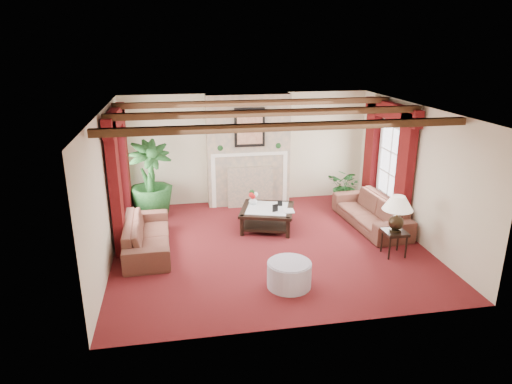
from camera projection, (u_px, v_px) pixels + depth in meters
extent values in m
plane|color=#47100C|center=(269.00, 245.00, 9.10)|extent=(6.00, 6.00, 0.00)
plane|color=white|center=(270.00, 110.00, 8.24)|extent=(6.00, 6.00, 0.00)
cube|color=beige|center=(247.00, 148.00, 11.24)|extent=(6.00, 0.02, 2.70)
cube|color=beige|center=(106.00, 189.00, 8.17)|extent=(0.02, 5.50, 2.70)
cube|color=beige|center=(415.00, 173.00, 9.17)|extent=(0.02, 5.50, 2.70)
imported|color=#3B1016|center=(147.00, 230.00, 8.79)|extent=(2.16, 0.73, 0.83)
imported|color=#3B1016|center=(371.00, 207.00, 9.94)|extent=(2.32, 0.98, 0.87)
imported|color=black|center=(152.00, 196.00, 10.43)|extent=(1.98, 2.32, 0.99)
imported|color=black|center=(346.00, 191.00, 11.20)|extent=(1.79, 1.79, 0.74)
cylinder|color=#9795A9|center=(289.00, 274.00, 7.53)|extent=(0.74, 0.74, 0.43)
imported|color=silver|center=(253.00, 201.00, 10.01)|extent=(0.27, 0.27, 0.19)
imported|color=black|center=(284.00, 205.00, 9.58)|extent=(0.22, 0.07, 0.29)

